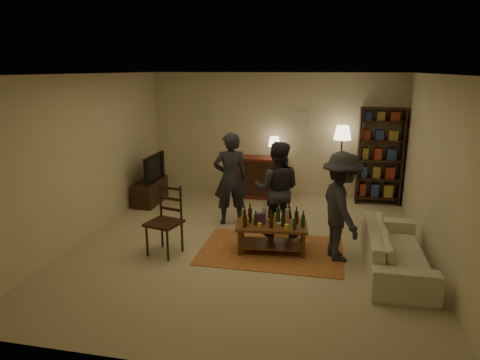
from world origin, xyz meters
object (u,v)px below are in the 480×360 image
(floor_lamp, at_px, (342,138))
(tv_stand, at_px, (150,186))
(dining_chair, at_px, (166,217))
(person_by_sofa, at_px, (341,207))
(sofa, at_px, (396,249))
(coffee_table, at_px, (272,227))
(bookshelf, at_px, (380,155))
(person_left, at_px, (231,179))
(dresser, at_px, (263,176))
(person_right, at_px, (277,190))

(floor_lamp, bearing_deg, tv_stand, -167.73)
(dining_chair, distance_m, person_by_sofa, 2.63)
(tv_stand, distance_m, sofa, 5.14)
(tv_stand, height_order, floor_lamp, floor_lamp)
(coffee_table, bearing_deg, bookshelf, 57.54)
(dining_chair, distance_m, person_left, 1.64)
(tv_stand, relative_size, dresser, 0.78)
(tv_stand, bearing_deg, dresser, 22.07)
(person_right, bearing_deg, floor_lamp, -119.11)
(dining_chair, xyz_separation_m, bookshelf, (3.42, 3.29, 0.46))
(sofa, height_order, person_right, person_right)
(floor_lamp, height_order, person_by_sofa, floor_lamp)
(floor_lamp, bearing_deg, person_right, -116.89)
(person_by_sofa, bearing_deg, person_left, 40.92)
(sofa, height_order, person_left, person_left)
(dining_chair, bearing_deg, tv_stand, 133.26)
(bookshelf, distance_m, person_right, 2.93)
(floor_lamp, bearing_deg, dining_chair, -129.93)
(person_left, xyz_separation_m, person_right, (0.90, -0.44, -0.03))
(coffee_table, height_order, bookshelf, bookshelf)
(coffee_table, xyz_separation_m, bookshelf, (1.85, 2.91, 0.63))
(bookshelf, relative_size, person_by_sofa, 1.23)
(floor_lamp, xyz_separation_m, sofa, (0.74, -3.05, -1.09))
(tv_stand, xyz_separation_m, bookshelf, (4.69, 0.98, 0.65))
(floor_lamp, distance_m, person_left, 2.65)
(dining_chair, bearing_deg, coffee_table, 27.91)
(sofa, bearing_deg, person_by_sofa, 75.20)
(dresser, bearing_deg, coffee_table, -78.33)
(coffee_table, bearing_deg, person_left, 129.61)
(dresser, distance_m, person_left, 1.82)
(dining_chair, xyz_separation_m, dresser, (0.99, 3.22, -0.10))
(floor_lamp, bearing_deg, sofa, -76.40)
(dining_chair, bearing_deg, dresser, 87.45)
(floor_lamp, distance_m, person_by_sofa, 2.90)
(coffee_table, xyz_separation_m, tv_stand, (-2.84, 1.93, -0.02))
(tv_stand, xyz_separation_m, person_right, (2.83, -1.27, 0.43))
(bookshelf, height_order, person_right, bookshelf)
(tv_stand, bearing_deg, coffee_table, -34.20)
(floor_lamp, distance_m, sofa, 3.32)
(bookshelf, relative_size, sofa, 0.97)
(bookshelf, distance_m, person_left, 3.31)
(dining_chair, bearing_deg, person_by_sofa, 21.32)
(dresser, relative_size, sofa, 0.65)
(dining_chair, relative_size, sofa, 0.52)
(person_left, bearing_deg, dining_chair, 45.49)
(dining_chair, height_order, person_right, person_right)
(sofa, relative_size, person_by_sofa, 1.27)
(person_by_sofa, bearing_deg, bookshelf, -33.60)
(person_left, distance_m, person_right, 1.00)
(dining_chair, relative_size, person_by_sofa, 0.66)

